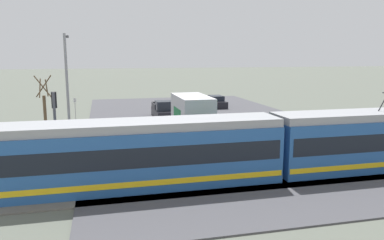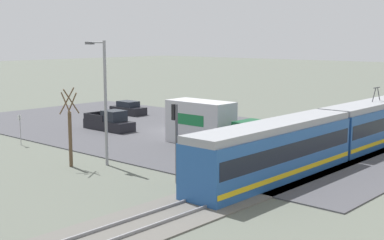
{
  "view_description": "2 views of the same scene",
  "coord_description": "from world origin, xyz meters",
  "px_view_note": "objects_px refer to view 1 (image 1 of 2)",
  "views": [
    {
      "loc": [
        10.12,
        35.94,
        6.92
      ],
      "look_at": [
        3.62,
        9.16,
        2.09
      ],
      "focal_mm": 35.0,
      "sensor_mm": 36.0,
      "label": 1
    },
    {
      "loc": [
        35.4,
        34.6,
        8.6
      ],
      "look_at": [
        3.88,
        6.37,
        2.14
      ],
      "focal_mm": 50.0,
      "sensor_mm": 36.0,
      "label": 2
    }
  ],
  "objects_px": {
    "box_truck": "(196,121)",
    "no_parking_sign": "(75,107)",
    "street_tree": "(45,112)",
    "street_lamp_near_crossing": "(67,82)",
    "light_rail_tram": "(275,146)",
    "sedan_car_0": "(216,102)",
    "pickup_truck": "(163,111)",
    "traffic_light_pole": "(55,120)"
  },
  "relations": [
    {
      "from": "street_lamp_near_crossing",
      "to": "no_parking_sign",
      "type": "xyz_separation_m",
      "value": [
        0.24,
        -10.51,
        -3.37
      ]
    },
    {
      "from": "box_truck",
      "to": "no_parking_sign",
      "type": "bearing_deg",
      "value": -50.78
    },
    {
      "from": "light_rail_tram",
      "to": "traffic_light_pole",
      "type": "height_order",
      "value": "traffic_light_pole"
    },
    {
      "from": "box_truck",
      "to": "street_tree",
      "type": "xyz_separation_m",
      "value": [
        11.58,
        -2.9,
        0.73
      ]
    },
    {
      "from": "light_rail_tram",
      "to": "no_parking_sign",
      "type": "xyz_separation_m",
      "value": [
        12.21,
        -21.29,
        -0.27
      ]
    },
    {
      "from": "box_truck",
      "to": "no_parking_sign",
      "type": "xyz_separation_m",
      "value": [
        9.91,
        -12.14,
        -0.2
      ]
    },
    {
      "from": "box_truck",
      "to": "no_parking_sign",
      "type": "relative_size",
      "value": 3.85
    },
    {
      "from": "street_tree",
      "to": "street_lamp_near_crossing",
      "type": "bearing_deg",
      "value": 146.26
    },
    {
      "from": "traffic_light_pole",
      "to": "no_parking_sign",
      "type": "relative_size",
      "value": 1.93
    },
    {
      "from": "street_lamp_near_crossing",
      "to": "no_parking_sign",
      "type": "bearing_deg",
      "value": -88.72
    },
    {
      "from": "street_lamp_near_crossing",
      "to": "no_parking_sign",
      "type": "height_order",
      "value": "street_lamp_near_crossing"
    },
    {
      "from": "box_truck",
      "to": "sedan_car_0",
      "type": "xyz_separation_m",
      "value": [
        -7.47,
        -18.69,
        -1.0
      ]
    },
    {
      "from": "light_rail_tram",
      "to": "street_tree",
      "type": "relative_size",
      "value": 5.52
    },
    {
      "from": "box_truck",
      "to": "traffic_light_pole",
      "type": "xyz_separation_m",
      "value": [
        9.89,
        5.3,
        1.42
      ]
    },
    {
      "from": "box_truck",
      "to": "street_tree",
      "type": "bearing_deg",
      "value": -14.07
    },
    {
      "from": "sedan_car_0",
      "to": "street_lamp_near_crossing",
      "type": "relative_size",
      "value": 0.51
    },
    {
      "from": "sedan_car_0",
      "to": "no_parking_sign",
      "type": "xyz_separation_m",
      "value": [
        17.38,
        6.55,
        0.8
      ]
    },
    {
      "from": "light_rail_tram",
      "to": "sedan_car_0",
      "type": "distance_m",
      "value": 28.34
    },
    {
      "from": "sedan_car_0",
      "to": "no_parking_sign",
      "type": "relative_size",
      "value": 1.74
    },
    {
      "from": "no_parking_sign",
      "to": "pickup_truck",
      "type": "bearing_deg",
      "value": 179.56
    },
    {
      "from": "sedan_car_0",
      "to": "pickup_truck",
      "type": "bearing_deg",
      "value": -140.84
    },
    {
      "from": "light_rail_tram",
      "to": "street_tree",
      "type": "bearing_deg",
      "value": -40.98
    },
    {
      "from": "pickup_truck",
      "to": "traffic_light_pole",
      "type": "height_order",
      "value": "traffic_light_pole"
    },
    {
      "from": "light_rail_tram",
      "to": "street_lamp_near_crossing",
      "type": "distance_m",
      "value": 16.41
    },
    {
      "from": "light_rail_tram",
      "to": "pickup_truck",
      "type": "distance_m",
      "value": 21.45
    },
    {
      "from": "light_rail_tram",
      "to": "sedan_car_0",
      "type": "bearing_deg",
      "value": -100.52
    },
    {
      "from": "pickup_truck",
      "to": "traffic_light_pole",
      "type": "distance_m",
      "value": 19.8
    },
    {
      "from": "light_rail_tram",
      "to": "box_truck",
      "type": "distance_m",
      "value": 9.44
    },
    {
      "from": "pickup_truck",
      "to": "sedan_car_0",
      "type": "height_order",
      "value": "pickup_truck"
    },
    {
      "from": "traffic_light_pole",
      "to": "street_tree",
      "type": "distance_m",
      "value": 8.4
    },
    {
      "from": "sedan_car_0",
      "to": "traffic_light_pole",
      "type": "relative_size",
      "value": 0.9
    },
    {
      "from": "light_rail_tram",
      "to": "street_lamp_near_crossing",
      "type": "height_order",
      "value": "street_lamp_near_crossing"
    },
    {
      "from": "box_truck",
      "to": "street_tree",
      "type": "relative_size",
      "value": 1.79
    },
    {
      "from": "pickup_truck",
      "to": "street_lamp_near_crossing",
      "type": "xyz_separation_m",
      "value": [
        9.01,
        10.44,
        4.07
      ]
    },
    {
      "from": "pickup_truck",
      "to": "no_parking_sign",
      "type": "height_order",
      "value": "no_parking_sign"
    },
    {
      "from": "box_truck",
      "to": "street_tree",
      "type": "distance_m",
      "value": 11.96
    },
    {
      "from": "traffic_light_pole",
      "to": "street_tree",
      "type": "xyz_separation_m",
      "value": [
        1.69,
        -8.2,
        -0.69
      ]
    },
    {
      "from": "box_truck",
      "to": "sedan_car_0",
      "type": "height_order",
      "value": "box_truck"
    },
    {
      "from": "pickup_truck",
      "to": "sedan_car_0",
      "type": "relative_size",
      "value": 1.25
    },
    {
      "from": "sedan_car_0",
      "to": "no_parking_sign",
      "type": "bearing_deg",
      "value": -159.34
    },
    {
      "from": "light_rail_tram",
      "to": "no_parking_sign",
      "type": "distance_m",
      "value": 24.54
    },
    {
      "from": "light_rail_tram",
      "to": "no_parking_sign",
      "type": "height_order",
      "value": "light_rail_tram"
    }
  ]
}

